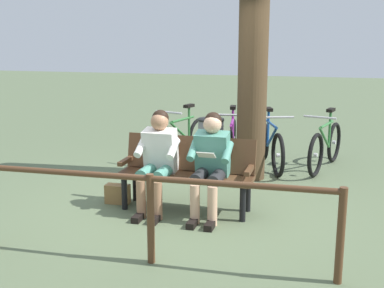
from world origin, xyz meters
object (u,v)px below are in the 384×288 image
object	(u,v)px
tree_trunk	(254,36)
litter_bin	(211,146)
person_companion	(158,156)
handbag	(118,194)
bicycle_red	(232,143)
bench	(188,168)
person_reading	(210,160)
bicycle_purple	(183,140)
bicycle_black	(325,146)
bicycle_orange	(270,146)

from	to	relation	value
tree_trunk	litter_bin	xyz separation A→B (m)	(0.63, -0.14, -1.62)
person_companion	litter_bin	bearing A→B (deg)	-96.49
handbag	person_companion	bearing A→B (deg)	170.01
person_companion	bicycle_red	xyz separation A→B (m)	(-0.49, -2.31, -0.30)
handbag	bicycle_red	distance (m)	2.46
bicycle_red	bench	bearing A→B (deg)	-11.21
bench	litter_bin	bearing A→B (deg)	-85.85
person_reading	person_companion	xyz separation A→B (m)	(0.64, -0.02, -0.00)
handbag	tree_trunk	world-z (taller)	tree_trunk
litter_bin	bicycle_purple	distance (m)	0.80
person_companion	handbag	xyz separation A→B (m)	(0.57, -0.10, -0.54)
person_reading	bicycle_purple	xyz separation A→B (m)	(0.97, -2.33, -0.31)
bench	bicycle_black	size ratio (longest dim) A/B	0.99
tree_trunk	bicycle_red	xyz separation A→B (m)	(0.40, -0.68, -1.68)
handbag	litter_bin	xyz separation A→B (m)	(-0.82, -1.67, 0.30)
bicycle_black	bicycle_orange	bearing A→B (deg)	-63.22
person_reading	tree_trunk	size ratio (longest dim) A/B	0.29
bicycle_black	bicycle_red	bearing A→B (deg)	-69.73
person_reading	bicycle_orange	xyz separation A→B (m)	(-0.47, -2.28, -0.31)
bench	bicycle_purple	distance (m)	2.26
bicycle_black	bicycle_orange	distance (m)	0.86
bench	person_reading	distance (m)	0.39
litter_bin	bicycle_red	xyz separation A→B (m)	(-0.23, -0.54, -0.06)
person_reading	bicycle_red	world-z (taller)	person_reading
person_reading	bicycle_red	size ratio (longest dim) A/B	0.72
bicycle_red	bicycle_purple	size ratio (longest dim) A/B	1.03
person_reading	bicycle_black	xyz separation A→B (m)	(-1.31, -2.43, -0.31)
person_reading	bicycle_orange	world-z (taller)	person_reading
bicycle_orange	person_companion	bearing A→B (deg)	-44.54
bicycle_black	person_companion	bearing A→B (deg)	-22.63
tree_trunk	bicycle_red	distance (m)	1.86
litter_bin	bench	bearing A→B (deg)	92.46
tree_trunk	bicycle_purple	distance (m)	2.18
bicycle_black	bicycle_purple	bearing A→B (deg)	-71.13
handbag	bicycle_red	size ratio (longest dim) A/B	0.18
person_reading	tree_trunk	world-z (taller)	tree_trunk
person_reading	litter_bin	xyz separation A→B (m)	(0.39, -1.79, -0.25)
person_reading	bicycle_black	distance (m)	2.78
tree_trunk	bicycle_black	bearing A→B (deg)	-143.77
handbag	bicycle_black	bearing A→B (deg)	-137.38
person_companion	bicycle_purple	size ratio (longest dim) A/B	0.74
bench	person_companion	world-z (taller)	person_companion
person_reading	tree_trunk	xyz separation A→B (m)	(-0.24, -1.65, 1.38)
bench	handbag	bearing A→B (deg)	5.19
handbag	bicycle_red	xyz separation A→B (m)	(-1.05, -2.21, 0.24)
litter_bin	bicycle_orange	xyz separation A→B (m)	(-0.85, -0.49, -0.06)
tree_trunk	litter_bin	world-z (taller)	tree_trunk
bicycle_orange	bicycle_purple	size ratio (longest dim) A/B	1.00
handbag	bicycle_orange	distance (m)	2.74
person_reading	handbag	size ratio (longest dim) A/B	4.00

